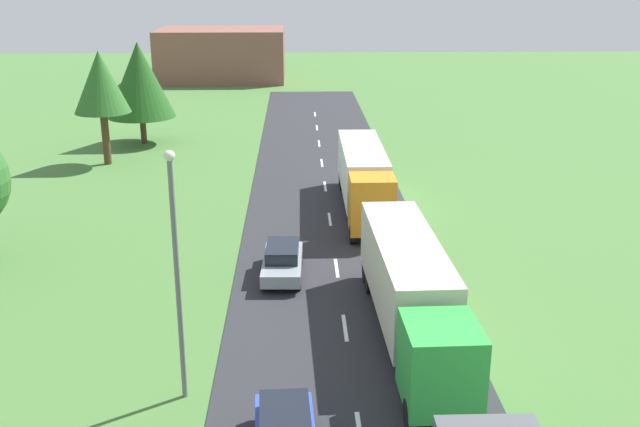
# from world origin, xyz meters

# --- Properties ---
(truck_second) EXTENTS (2.83, 13.34, 3.72)m
(truck_second) POSITION_xyz_m (2.54, 31.20, 2.18)
(truck_second) COLOR green
(truck_second) RESTS_ON road
(truck_third) EXTENTS (2.56, 12.69, 3.72)m
(truck_third) POSITION_xyz_m (2.16, 47.85, 2.20)
(truck_third) COLOR orange
(truck_third) RESTS_ON road
(car_fourth) EXTENTS (1.98, 4.61, 1.52)m
(car_fourth) POSITION_xyz_m (-2.67, 37.62, 0.85)
(car_fourth) COLOR #8C939E
(car_fourth) RESTS_ON road
(lamppost_second) EXTENTS (0.36, 0.36, 8.82)m
(lamppost_second) POSITION_xyz_m (-5.92, 27.20, 4.89)
(lamppost_second) COLOR slate
(lamppost_second) RESTS_ON ground
(tree_birch) EXTENTS (5.69, 5.69, 8.56)m
(tree_birch) POSITION_xyz_m (-15.02, 66.99, 5.42)
(tree_birch) COLOR #513823
(tree_birch) RESTS_ON ground
(tree_maple) EXTENTS (4.18, 4.18, 8.58)m
(tree_maple) POSITION_xyz_m (-16.44, 59.99, 6.22)
(tree_maple) COLOR #513823
(tree_maple) RESTS_ON ground
(distant_building) EXTENTS (16.70, 12.59, 6.73)m
(distant_building) POSITION_xyz_m (-11.83, 105.85, 3.36)
(distant_building) COLOR brown
(distant_building) RESTS_ON ground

